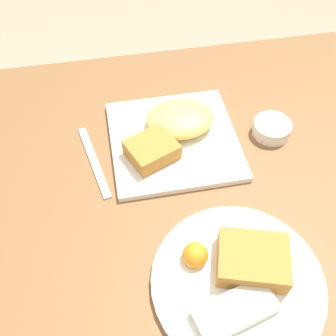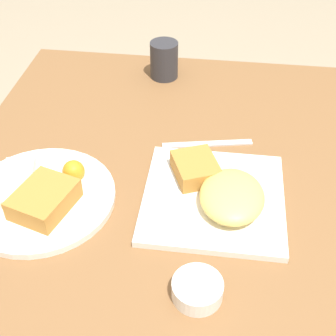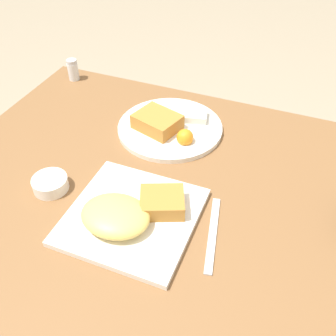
{
  "view_description": "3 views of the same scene",
  "coord_description": "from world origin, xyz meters",
  "px_view_note": "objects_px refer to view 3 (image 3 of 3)",
  "views": [
    {
      "loc": [
        0.1,
        0.45,
        1.37
      ],
      "look_at": [
        0.01,
        -0.02,
        0.77
      ],
      "focal_mm": 42.0,
      "sensor_mm": 36.0,
      "label": 1
    },
    {
      "loc": [
        -0.66,
        -0.1,
        1.38
      ],
      "look_at": [
        0.04,
        -0.01,
        0.77
      ],
      "focal_mm": 50.0,
      "sensor_mm": 36.0,
      "label": 2
    },
    {
      "loc": [
        0.26,
        -0.59,
        1.38
      ],
      "look_at": [
        0.01,
        0.03,
        0.79
      ],
      "focal_mm": 42.0,
      "sensor_mm": 36.0,
      "label": 3
    }
  ],
  "objects_px": {
    "plate_square_near": "(130,214)",
    "sauce_ramekin": "(50,183)",
    "salt_shaker": "(73,71)",
    "plate_oval_far": "(169,126)",
    "butter_knife": "(213,234)"
  },
  "relations": [
    {
      "from": "plate_oval_far",
      "to": "salt_shaker",
      "type": "xyz_separation_m",
      "value": [
        -0.39,
        0.15,
        0.01
      ]
    },
    {
      "from": "plate_oval_far",
      "to": "salt_shaker",
      "type": "relative_size",
      "value": 4.19
    },
    {
      "from": "sauce_ramekin",
      "to": "salt_shaker",
      "type": "distance_m",
      "value": 0.51
    },
    {
      "from": "plate_oval_far",
      "to": "butter_knife",
      "type": "distance_m",
      "value": 0.37
    },
    {
      "from": "salt_shaker",
      "to": "butter_knife",
      "type": "distance_m",
      "value": 0.76
    },
    {
      "from": "plate_square_near",
      "to": "sauce_ramekin",
      "type": "bearing_deg",
      "value": 174.49
    },
    {
      "from": "sauce_ramekin",
      "to": "salt_shaker",
      "type": "height_order",
      "value": "salt_shaker"
    },
    {
      "from": "sauce_ramekin",
      "to": "salt_shaker",
      "type": "bearing_deg",
      "value": 116.01
    },
    {
      "from": "plate_square_near",
      "to": "sauce_ramekin",
      "type": "height_order",
      "value": "plate_square_near"
    },
    {
      "from": "sauce_ramekin",
      "to": "plate_oval_far",
      "type": "bearing_deg",
      "value": 61.44
    },
    {
      "from": "salt_shaker",
      "to": "sauce_ramekin",
      "type": "bearing_deg",
      "value": -63.99
    },
    {
      "from": "sauce_ramekin",
      "to": "butter_knife",
      "type": "relative_size",
      "value": 0.41
    },
    {
      "from": "sauce_ramekin",
      "to": "butter_knife",
      "type": "distance_m",
      "value": 0.38
    },
    {
      "from": "sauce_ramekin",
      "to": "plate_square_near",
      "type": "bearing_deg",
      "value": -5.51
    },
    {
      "from": "plate_square_near",
      "to": "plate_oval_far",
      "type": "bearing_deg",
      "value": 97.52
    }
  ]
}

